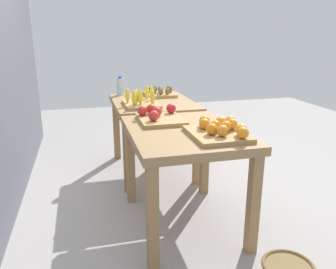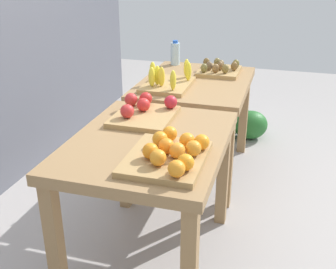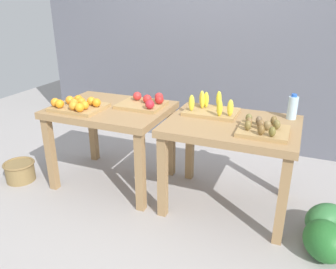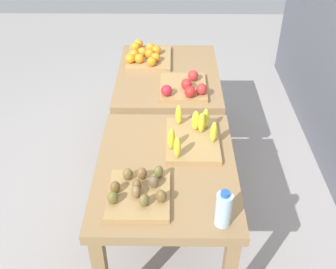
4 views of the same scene
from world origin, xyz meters
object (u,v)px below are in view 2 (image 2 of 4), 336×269
(display_table_left, at_px, (149,158))
(watermelon_pile, at_px, (237,121))
(display_table_right, at_px, (195,95))
(banana_crate, at_px, (168,81))
(orange_bin, at_px, (171,153))
(water_bottle, at_px, (175,53))
(apple_bin, at_px, (144,111))
(kiwi_bin, at_px, (219,69))

(display_table_left, xyz_separation_m, watermelon_pile, (1.97, -0.24, -0.52))
(display_table_right, xyz_separation_m, banana_crate, (-0.22, 0.16, 0.16))
(display_table_left, bearing_deg, orange_bin, -140.24)
(banana_crate, distance_m, watermelon_pile, 1.33)
(orange_bin, bearing_deg, display_table_right, 7.75)
(display_table_left, relative_size, watermelon_pile, 1.50)
(display_table_left, bearing_deg, water_bottle, 10.19)
(water_bottle, relative_size, watermelon_pile, 0.30)
(display_table_right, height_order, orange_bin, orange_bin)
(watermelon_pile, bearing_deg, apple_bin, 167.58)
(kiwi_bin, xyz_separation_m, watermelon_pile, (0.60, -0.11, -0.67))
(display_table_left, xyz_separation_m, orange_bin, (-0.22, -0.18, 0.16))
(water_bottle, distance_m, watermelon_pile, 0.99)
(display_table_left, bearing_deg, watermelon_pile, -7.09)
(kiwi_bin, distance_m, water_bottle, 0.45)
(water_bottle, xyz_separation_m, watermelon_pile, (0.42, -0.52, -0.73))
(water_bottle, bearing_deg, watermelon_pile, -50.93)
(watermelon_pile, bearing_deg, display_table_right, 163.90)
(kiwi_bin, bearing_deg, orange_bin, -178.33)
(banana_crate, relative_size, watermelon_pile, 0.64)
(kiwi_bin, bearing_deg, water_bottle, 67.18)
(apple_bin, relative_size, water_bottle, 2.00)
(display_table_left, height_order, display_table_right, same)
(display_table_right, distance_m, banana_crate, 0.31)
(water_bottle, bearing_deg, banana_crate, -169.46)
(display_table_left, relative_size, apple_bin, 2.50)
(orange_bin, relative_size, banana_crate, 1.01)
(display_table_right, distance_m, water_bottle, 0.55)
(display_table_left, xyz_separation_m, banana_crate, (0.90, 0.16, 0.16))
(display_table_right, distance_m, orange_bin, 1.36)
(display_table_right, xyz_separation_m, watermelon_pile, (0.85, -0.24, -0.52))
(display_table_left, height_order, water_bottle, water_bottle)
(watermelon_pile, bearing_deg, orange_bin, 178.36)
(display_table_right, relative_size, kiwi_bin, 2.89)
(display_table_left, relative_size, kiwi_bin, 2.89)
(water_bottle, bearing_deg, display_table_left, -169.81)
(orange_bin, height_order, kiwi_bin, orange_bin)
(display_table_left, height_order, banana_crate, banana_crate)
(orange_bin, bearing_deg, banana_crate, 16.91)
(banana_crate, relative_size, kiwi_bin, 1.22)
(banana_crate, xyz_separation_m, watermelon_pile, (1.07, -0.40, -0.68))
(display_table_left, distance_m, kiwi_bin, 1.39)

